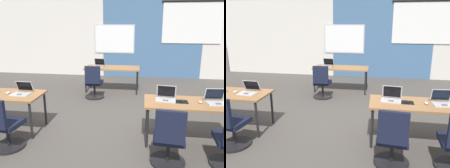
# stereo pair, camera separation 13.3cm
# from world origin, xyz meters

# --- Properties ---
(ground_plane) EXTENTS (24.00, 24.00, 0.00)m
(ground_plane) POSITION_xyz_m (0.00, 0.00, 0.00)
(ground_plane) COLOR #47423D
(back_wall_assembly) EXTENTS (10.00, 0.27, 2.80)m
(back_wall_assembly) POSITION_xyz_m (0.05, 4.20, 1.41)
(back_wall_assembly) COLOR silver
(back_wall_assembly) RESTS_ON ground
(desk_near_left) EXTENTS (1.60, 0.70, 0.72)m
(desk_near_left) POSITION_xyz_m (-1.75, -0.60, 0.66)
(desk_near_left) COLOR olive
(desk_near_left) RESTS_ON ground
(desk_near_right) EXTENTS (1.60, 0.70, 0.72)m
(desk_near_right) POSITION_xyz_m (1.75, -0.60, 0.66)
(desk_near_right) COLOR olive
(desk_near_right) RESTS_ON ground
(desk_far_center) EXTENTS (1.60, 0.70, 0.72)m
(desk_far_center) POSITION_xyz_m (0.00, 2.20, 0.66)
(desk_far_center) COLOR olive
(desk_far_center) RESTS_ON ground
(laptop_near_left_inner) EXTENTS (0.34, 0.33, 0.22)m
(laptop_near_left_inner) POSITION_xyz_m (-1.32, -0.55, 0.77)
(laptop_near_left_inner) COLOR #B7B7BC
(laptop_near_left_inner) RESTS_ON desk_near_left
(mouse_near_left_inner) EXTENTS (0.07, 0.11, 0.03)m
(mouse_near_left_inner) POSITION_xyz_m (-1.59, -0.59, 0.74)
(mouse_near_left_inner) COLOR silver
(mouse_near_left_inner) RESTS_ON desk_near_left
(chair_near_left_inner) EXTENTS (0.52, 0.56, 0.92)m
(chair_near_left_inner) POSITION_xyz_m (-1.27, -1.29, 0.38)
(chair_near_left_inner) COLOR black
(chair_near_left_inner) RESTS_ON ground
(laptop_near_right_end) EXTENTS (0.36, 0.33, 0.23)m
(laptop_near_right_end) POSITION_xyz_m (2.13, -0.56, 0.77)
(laptop_near_right_end) COLOR #B7B7BC
(laptop_near_right_end) RESTS_ON desk_near_right
(mouse_near_right_end) EXTENTS (0.07, 0.11, 0.03)m
(mouse_near_right_end) POSITION_xyz_m (1.87, -0.61, 0.74)
(mouse_near_right_end) COLOR #B2B2B7
(mouse_near_right_end) RESTS_ON desk_near_right
(laptop_far_left) EXTENTS (0.36, 0.33, 0.23)m
(laptop_far_left) POSITION_xyz_m (-0.42, 2.29, 0.77)
(laptop_far_left) COLOR #9E9EA3
(laptop_far_left) RESTS_ON desk_far_center
(chair_far_left) EXTENTS (0.52, 0.55, 0.92)m
(chair_far_left) POSITION_xyz_m (-0.39, 1.44, 0.38)
(chair_far_left) COLOR black
(chair_far_left) RESTS_ON ground
(laptop_near_right_inner) EXTENTS (0.36, 0.31, 0.24)m
(laptop_near_right_inner) POSITION_xyz_m (1.32, -0.51, 0.77)
(laptop_near_right_inner) COLOR #B7B7BC
(laptop_near_right_inner) RESTS_ON desk_near_right
(mousepad_near_right_inner) EXTENTS (0.22, 0.19, 0.00)m
(mousepad_near_right_inner) POSITION_xyz_m (1.57, -0.59, 0.72)
(mousepad_near_right_inner) COLOR black
(mousepad_near_right_inner) RESTS_ON desk_near_right
(mouse_near_right_inner) EXTENTS (0.06, 0.10, 0.03)m
(mouse_near_right_inner) POSITION_xyz_m (1.57, -0.59, 0.74)
(mouse_near_right_inner) COLOR black
(mouse_near_right_inner) RESTS_ON mousepad_near_right_inner
(chair_near_right_inner) EXTENTS (0.52, 0.56, 0.92)m
(chair_near_right_inner) POSITION_xyz_m (1.31, -1.36, 0.38)
(chair_near_right_inner) COLOR black
(chair_near_right_inner) RESTS_ON ground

